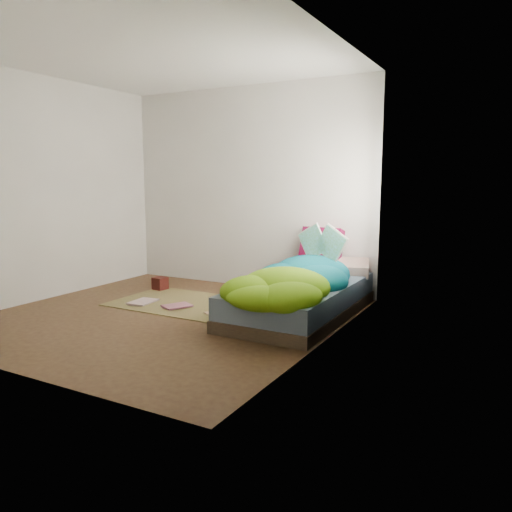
{
  "coord_description": "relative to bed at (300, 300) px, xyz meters",
  "views": [
    {
      "loc": [
        3.25,
        -3.96,
        1.41
      ],
      "look_at": [
        0.67,
        0.75,
        0.59
      ],
      "focal_mm": 35.0,
      "sensor_mm": 36.0,
      "label": 1
    }
  ],
  "objects": [
    {
      "name": "ground",
      "position": [
        -1.22,
        -0.72,
        -0.17
      ],
      "size": [
        3.5,
        3.5,
        0.0
      ],
      "primitive_type": "cube",
      "color": "#3F2518",
      "rests_on": "ground"
    },
    {
      "name": "room_walls",
      "position": [
        -1.21,
        -0.71,
        1.46
      ],
      "size": [
        3.54,
        3.54,
        2.62
      ],
      "color": "silver",
      "rests_on": "ground"
    },
    {
      "name": "bed",
      "position": [
        0.0,
        0.0,
        0.0
      ],
      "size": [
        1.0,
        2.0,
        0.34
      ],
      "color": "#39291F",
      "rests_on": "ground"
    },
    {
      "name": "duvet",
      "position": [
        0.0,
        -0.22,
        0.34
      ],
      "size": [
        0.96,
        1.84,
        0.34
      ],
      "primitive_type": null,
      "color": "#075875",
      "rests_on": "bed"
    },
    {
      "name": "rug",
      "position": [
        -1.37,
        -0.17,
        -0.16
      ],
      "size": [
        1.6,
        1.1,
        0.01
      ],
      "primitive_type": "cube",
      "color": "brown",
      "rests_on": "ground"
    },
    {
      "name": "pillow_floral",
      "position": [
        0.18,
        0.8,
        0.24
      ],
      "size": [
        0.67,
        0.51,
        0.13
      ],
      "primitive_type": "cube",
      "rotation": [
        0.0,
        0.0,
        0.27
      ],
      "color": "beige",
      "rests_on": "bed"
    },
    {
      "name": "pillow_magenta",
      "position": [
        -0.13,
        0.9,
        0.42
      ],
      "size": [
        0.5,
        0.18,
        0.5
      ],
      "primitive_type": "cube",
      "rotation": [
        0.0,
        0.0,
        -0.06
      ],
      "color": "#520522",
      "rests_on": "bed"
    },
    {
      "name": "open_book",
      "position": [
        0.09,
        0.35,
        0.67
      ],
      "size": [
        0.52,
        0.23,
        0.31
      ],
      "primitive_type": null,
      "rotation": [
        0.0,
        0.0,
        -0.25
      ],
      "color": "#367C28",
      "rests_on": "duvet"
    },
    {
      "name": "wooden_box",
      "position": [
        -2.07,
        0.25,
        -0.08
      ],
      "size": [
        0.17,
        0.17,
        0.16
      ],
      "primitive_type": "cube",
      "rotation": [
        0.0,
        0.0,
        -0.12
      ],
      "color": "#3B0F0D",
      "rests_on": "rug"
    },
    {
      "name": "floor_book_a",
      "position": [
        -1.89,
        -0.43,
        -0.14
      ],
      "size": [
        0.26,
        0.34,
        0.02
      ],
      "primitive_type": "imported",
      "rotation": [
        0.0,
        0.0,
        0.08
      ],
      "color": "silver",
      "rests_on": "rug"
    },
    {
      "name": "floor_book_b",
      "position": [
        -1.41,
        -0.35,
        -0.14
      ],
      "size": [
        0.34,
        0.37,
        0.03
      ],
      "primitive_type": "imported",
      "rotation": [
        0.0,
        0.0,
        -0.47
      ],
      "color": "#BC6C88",
      "rests_on": "rug"
    },
    {
      "name": "floor_book_c",
      "position": [
        -0.76,
        -0.55,
        -0.15
      ],
      "size": [
        0.36,
        0.33,
        0.02
      ],
      "primitive_type": "imported",
      "rotation": [
        0.0,
        0.0,
        1.08
      ],
      "color": "tan",
      "rests_on": "rug"
    }
  ]
}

